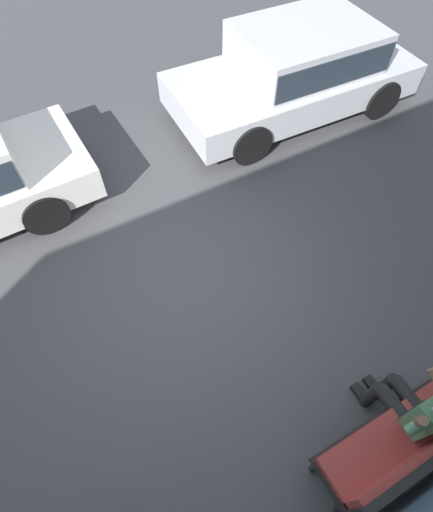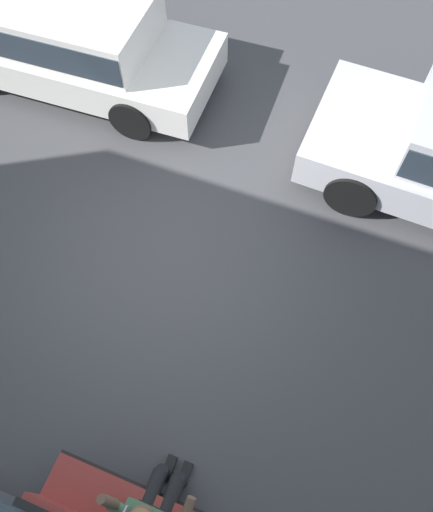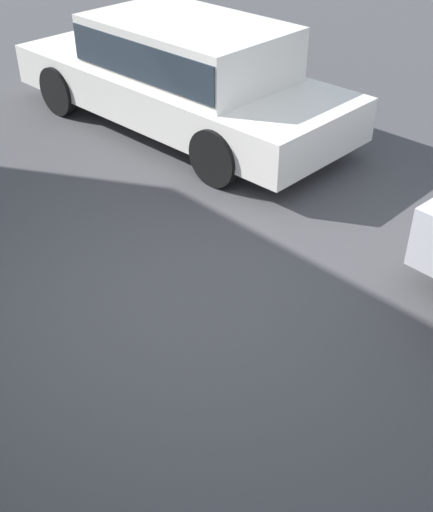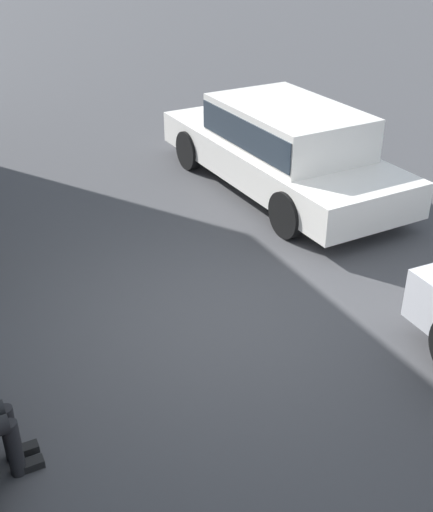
{
  "view_description": "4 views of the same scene",
  "coord_description": "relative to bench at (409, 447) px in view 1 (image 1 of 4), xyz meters",
  "views": [
    {
      "loc": [
        0.99,
        2.6,
        4.55
      ],
      "look_at": [
        -0.2,
        0.45,
        1.0
      ],
      "focal_mm": 28.0,
      "sensor_mm": 36.0,
      "label": 1
    },
    {
      "loc": [
        -1.68,
        2.6,
        5.66
      ],
      "look_at": [
        -0.71,
        0.12,
        0.75
      ],
      "focal_mm": 35.0,
      "sensor_mm": 36.0,
      "label": 2
    },
    {
      "loc": [
        -3.17,
        2.6,
        3.36
      ],
      "look_at": [
        -0.82,
        0.32,
        1.09
      ],
      "focal_mm": 45.0,
      "sensor_mm": 36.0,
      "label": 3
    },
    {
      "loc": [
        -5.13,
        2.6,
        3.97
      ],
      "look_at": [
        -0.09,
        0.03,
        0.83
      ],
      "focal_mm": 45.0,
      "sensor_mm": 36.0,
      "label": 4
    }
  ],
  "objects": [
    {
      "name": "bench",
      "position": [
        0.0,
        0.0,
        0.0
      ],
      "size": [
        1.63,
        0.55,
        1.02
      ],
      "color": "black",
      "rests_on": "ground_plane"
    },
    {
      "name": "ground_plane",
      "position": [
        0.84,
        -2.9,
        -0.59
      ],
      "size": [
        60.0,
        60.0,
        0.0
      ],
      "primitive_type": "plane",
      "color": "#424244"
    },
    {
      "name": "parked_car_near",
      "position": [
        -2.52,
        -5.32,
        0.21
      ],
      "size": [
        4.31,
        2.11,
        1.44
      ],
      "color": "silver",
      "rests_on": "ground_plane"
    },
    {
      "name": "person_on_phone",
      "position": [
        -0.26,
        -0.22,
        0.13
      ],
      "size": [
        0.73,
        0.74,
        1.36
      ],
      "color": "black",
      "rests_on": "ground_plane"
    }
  ]
}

